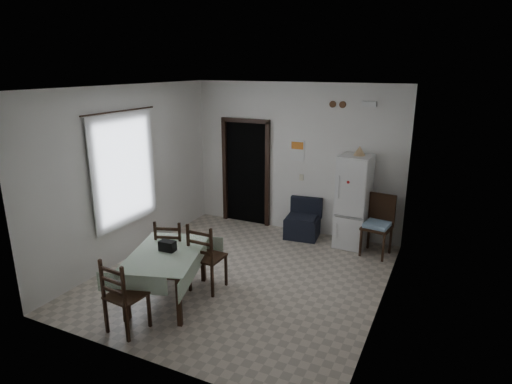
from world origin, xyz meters
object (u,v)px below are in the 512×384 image
object	(u,v)px
dining_chair_near_head	(126,294)
dining_chair_far_left	(173,249)
navy_seat	(302,219)
dining_chair_far_right	(208,256)
fridge	(353,202)
corner_chair	(377,226)
dining_table	(167,276)

from	to	relation	value
dining_chair_near_head	dining_chair_far_left	bearing A→B (deg)	-72.81
navy_seat	dining_chair_far_right	distance (m)	2.55
fridge	dining_chair_far_right	bearing A→B (deg)	-118.87
corner_chair	dining_chair_far_left	size ratio (longest dim) A/B	1.06
fridge	dining_chair_near_head	xyz separation A→B (m)	(-1.89, -3.80, -0.35)
navy_seat	dining_table	bearing A→B (deg)	-113.85
fridge	dining_chair_near_head	size ratio (longest dim) A/B	1.70
fridge	navy_seat	distance (m)	1.06
dining_chair_near_head	navy_seat	bearing A→B (deg)	-98.61
dining_chair_near_head	dining_table	bearing A→B (deg)	-85.07
dining_table	dining_chair_near_head	size ratio (longest dim) A/B	1.40
navy_seat	dining_chair_far_left	world-z (taller)	dining_chair_far_left
fridge	dining_table	xyz separation A→B (m)	(-1.88, -3.00, -0.48)
dining_table	dining_chair_near_head	distance (m)	0.82
fridge	dining_chair_far_left	bearing A→B (deg)	-128.49
fridge	dining_chair_far_right	world-z (taller)	fridge
dining_chair_far_right	navy_seat	bearing A→B (deg)	-102.43
dining_chair_near_head	corner_chair	bearing A→B (deg)	-118.17
navy_seat	dining_chair_near_head	distance (m)	3.92
dining_chair_far_left	dining_chair_near_head	distance (m)	1.37
dining_table	dining_chair_far_right	distance (m)	0.65
navy_seat	dining_chair_far_right	size ratio (longest dim) A/B	0.71
corner_chair	dining_chair_far_left	world-z (taller)	corner_chair
dining_table	corner_chair	bearing A→B (deg)	31.81
fridge	navy_seat	xyz separation A→B (m)	(-0.95, 0.00, -0.47)
dining_table	dining_chair_near_head	bearing A→B (deg)	-108.17
fridge	dining_chair_near_head	world-z (taller)	fridge
fridge	navy_seat	size ratio (longest dim) A/B	2.27
dining_table	dining_chair_near_head	xyz separation A→B (m)	(-0.00, -0.80, 0.14)
navy_seat	dining_chair_far_left	size ratio (longest dim) A/B	0.74
corner_chair	navy_seat	bearing A→B (deg)	179.52
dining_chair_far_left	dining_chair_far_right	xyz separation A→B (m)	(0.64, -0.02, 0.02)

